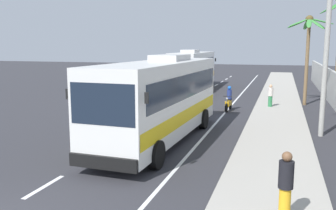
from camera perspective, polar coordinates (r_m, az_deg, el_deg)
The scene contains 9 objects.
sidewalk_kerb at distance 16.51m, azimuth 16.20°, elevation -6.26°, with size 3.20×90.00×0.14m, color #A8A399.
lane_markings at distance 21.25m, azimuth 3.93°, elevation -2.66°, with size 3.63×71.00×0.01m.
coach_bus_foreground at distance 16.76m, azimuth -1.14°, elevation 1.22°, with size 3.25×10.78×3.93m.
coach_bus_far_lane at distance 36.91m, azimuth 3.89°, elevation 5.61°, with size 2.98×10.92×3.96m.
motorcycle_beside_bus at distance 25.22m, azimuth 9.39°, elevation 0.66°, with size 0.56×1.96×1.66m.
pedestrian_near_kerb at distance 9.47m, azimuth 17.75°, elevation -11.71°, with size 0.36×0.36×1.75m.
pedestrian_far_walk at distance 26.59m, azimuth 15.58°, elevation 1.48°, with size 0.36×0.36×1.55m.
utility_pole_mid at distance 19.00m, azimuth 23.38°, elevation 8.72°, with size 2.44×0.24×8.48m.
palm_third at distance 28.80m, azimuth 20.95°, elevation 9.83°, with size 3.24×3.15×6.50m.
Camera 1 is at (6.96, -5.94, 4.38)m, focal length 39.36 mm.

